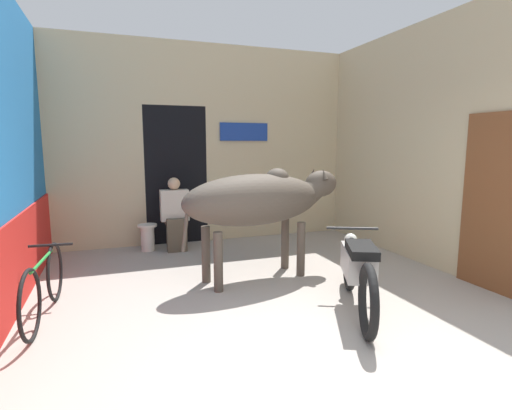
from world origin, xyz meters
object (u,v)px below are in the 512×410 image
object	(u,v)px
shopkeeper_seated	(175,213)
plastic_stool	(148,237)
bicycle	(44,285)
motorcycle_near	(358,269)
cow	(261,200)

from	to	relation	value
shopkeeper_seated	plastic_stool	distance (m)	0.60
shopkeeper_seated	plastic_stool	world-z (taller)	shopkeeper_seated
bicycle	shopkeeper_seated	size ratio (longest dim) A/B	1.35
motorcycle_near	shopkeeper_seated	distance (m)	3.42
motorcycle_near	plastic_stool	bearing A→B (deg)	120.04
cow	motorcycle_near	world-z (taller)	cow
motorcycle_near	plastic_stool	world-z (taller)	motorcycle_near
bicycle	plastic_stool	distance (m)	2.60
bicycle	shopkeeper_seated	distance (m)	2.76
cow	shopkeeper_seated	xyz separation A→B (m)	(-0.83, 1.79, -0.41)
cow	plastic_stool	world-z (taller)	cow
motorcycle_near	shopkeeper_seated	xyz separation A→B (m)	(-1.41, 3.11, 0.17)
cow	plastic_stool	distance (m)	2.41
motorcycle_near	shopkeeper_seated	world-z (taller)	shopkeeper_seated
shopkeeper_seated	plastic_stool	bearing A→B (deg)	167.08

